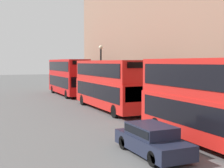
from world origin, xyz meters
The scene contains 6 objects.
bus_leading centered at (1.60, 5.28, 2.40)m, with size 2.59×10.68×4.36m.
bus_second_in_queue centered at (1.60, 18.73, 2.38)m, with size 2.59×10.81×4.31m.
bus_third_in_queue centered at (1.60, 31.83, 2.47)m, with size 2.59×10.22×4.49m.
car_hatchback centered at (-1.80, 5.84, 0.72)m, with size 1.76×4.28×1.36m.
street_lamp centered at (3.67, 25.85, 3.75)m, with size 0.44×0.44×6.01m.
pedestrian centered at (3.62, 13.29, 0.84)m, with size 0.36×0.36×1.80m.
Camera 1 is at (-8.99, -6.10, 4.18)m, focal length 50.00 mm.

